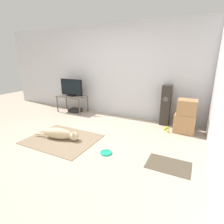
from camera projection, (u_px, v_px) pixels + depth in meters
ground_plane at (68, 141)px, 3.62m from camera, size 12.00×12.00×0.00m
wall_back at (113, 72)px, 5.03m from camera, size 8.00×0.06×2.55m
area_rug at (62, 139)px, 3.70m from camera, size 1.43×1.14×0.01m
dog at (60, 134)px, 3.66m from camera, size 1.00×0.34×0.24m
frisbee at (106, 153)px, 3.15m from camera, size 0.22×0.22×0.03m
cardboard_box_lower at (184, 123)px, 4.02m from camera, size 0.45×0.40×0.43m
cardboard_box_upper at (187, 107)px, 3.90m from camera, size 0.41×0.36×0.34m
floor_speaker at (166, 105)px, 4.40m from camera, size 0.23×0.23×1.02m
tv_stand at (72, 98)px, 5.48m from camera, size 0.92×0.49×0.52m
tv at (71, 88)px, 5.39m from camera, size 0.79×0.20×0.52m
tennis_ball_by_boxes at (168, 131)px, 4.04m from camera, size 0.07×0.07×0.07m
tennis_ball_near_speaker at (165, 128)px, 4.18m from camera, size 0.07×0.07×0.07m
tennis_ball_loose_on_carpet at (167, 127)px, 4.25m from camera, size 0.07×0.07×0.07m
game_console at (75, 110)px, 5.58m from camera, size 0.36×0.30×0.10m
door_mat at (168, 165)px, 2.80m from camera, size 0.69×0.49×0.01m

